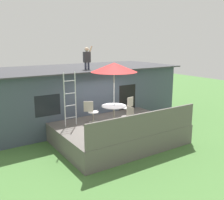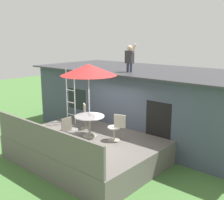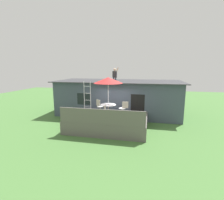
{
  "view_description": "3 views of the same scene",
  "coord_description": "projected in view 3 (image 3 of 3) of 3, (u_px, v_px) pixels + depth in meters",
  "views": [
    {
      "loc": [
        -5.85,
        -8.63,
        4.15
      ],
      "look_at": [
        0.49,
        1.07,
        1.53
      ],
      "focal_mm": 41.29,
      "sensor_mm": 36.0,
      "label": 1
    },
    {
      "loc": [
        6.57,
        -6.42,
        4.2
      ],
      "look_at": [
        0.13,
        1.05,
        1.97
      ],
      "focal_mm": 44.5,
      "sensor_mm": 36.0,
      "label": 2
    },
    {
      "loc": [
        2.54,
        -10.7,
        3.95
      ],
      "look_at": [
        0.02,
        0.89,
        1.7
      ],
      "focal_mm": 27.39,
      "sensor_mm": 36.0,
      "label": 3
    }
  ],
  "objects": [
    {
      "name": "ground_plane",
      "position": [
        109.0,
        127.0,
        11.54
      ],
      "size": [
        40.0,
        40.0,
        0.0
      ],
      "primitive_type": "plane",
      "color": "#477538"
    },
    {
      "name": "patio_chair_right",
      "position": [
        123.0,
        108.0,
        11.45
      ],
      "size": [
        0.61,
        0.44,
        0.92
      ],
      "rotation": [
        0.0,
        0.0,
        -2.86
      ],
      "color": "#A59E8C",
      "rests_on": "deck"
    },
    {
      "name": "house",
      "position": [
        118.0,
        97.0,
        14.72
      ],
      "size": [
        10.5,
        4.5,
        2.86
      ],
      "color": "#424C5B",
      "rests_on": "ground"
    },
    {
      "name": "person_figure",
      "position": [
        115.0,
        74.0,
        13.17
      ],
      "size": [
        0.47,
        0.2,
        1.11
      ],
      "color": "#33384C",
      "rests_on": "house"
    },
    {
      "name": "patio_table",
      "position": [
        108.0,
        107.0,
        11.36
      ],
      "size": [
        1.04,
        1.04,
        0.74
      ],
      "color": "#A59E8C",
      "rests_on": "deck"
    },
    {
      "name": "patio_umbrella",
      "position": [
        108.0,
        80.0,
        11.03
      ],
      "size": [
        1.9,
        1.9,
        2.54
      ],
      "color": "silver",
      "rests_on": "deck"
    },
    {
      "name": "patio_chair_left",
      "position": [
        99.0,
        106.0,
        12.06
      ],
      "size": [
        0.56,
        0.47,
        0.92
      ],
      "rotation": [
        0.0,
        0.0,
        -0.61
      ],
      "color": "#A59E8C",
      "rests_on": "deck"
    },
    {
      "name": "patio_chair_near",
      "position": [
        105.0,
        112.0,
        10.47
      ],
      "size": [
        0.44,
        0.62,
        0.92
      ],
      "rotation": [
        0.0,
        0.0,
        1.61
      ],
      "color": "#A59E8C",
      "rests_on": "deck"
    },
    {
      "name": "deck_railing",
      "position": [
        101.0,
        117.0,
        9.47
      ],
      "size": [
        4.91,
        0.08,
        0.9
      ],
      "primitive_type": "cube",
      "color": "#605B56",
      "rests_on": "deck"
    },
    {
      "name": "deck",
      "position": [
        109.0,
        121.0,
        11.46
      ],
      "size": [
        5.01,
        3.92,
        0.8
      ],
      "primitive_type": "cube",
      "color": "#605B56",
      "rests_on": "ground"
    },
    {
      "name": "step_ladder",
      "position": [
        87.0,
        97.0,
        12.22
      ],
      "size": [
        0.52,
        0.04,
        2.2
      ],
      "color": "silver",
      "rests_on": "deck"
    }
  ]
}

